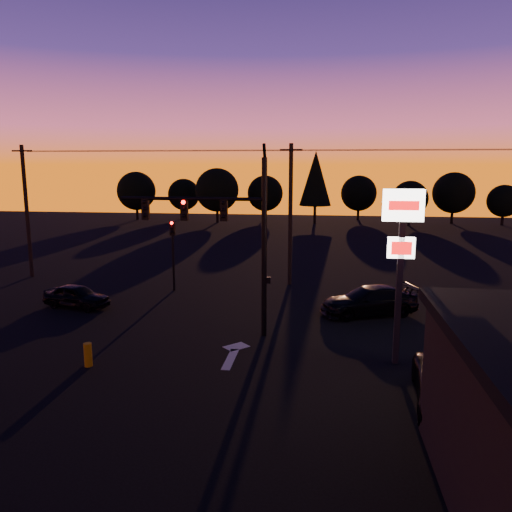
{
  "coord_description": "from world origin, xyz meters",
  "views": [
    {
      "loc": [
        4.03,
        -17.62,
        7.68
      ],
      "look_at": [
        1.0,
        5.0,
        3.5
      ],
      "focal_mm": 35.0,
      "sensor_mm": 36.0,
      "label": 1
    }
  ],
  "objects_px": {
    "suv_parked": "(453,387)",
    "car_right": "(369,301)",
    "traffic_signal_mast": "(228,228)",
    "secondary_signal": "(173,245)",
    "car_left": "(77,296)",
    "pylon_sign": "(402,240)",
    "bollard": "(88,355)"
  },
  "relations": [
    {
      "from": "suv_parked",
      "to": "car_right",
      "type": "bearing_deg",
      "value": 106.61
    },
    {
      "from": "traffic_signal_mast",
      "to": "suv_parked",
      "type": "bearing_deg",
      "value": -35.74
    },
    {
      "from": "traffic_signal_mast",
      "to": "secondary_signal",
      "type": "distance_m",
      "value": 9.19
    },
    {
      "from": "car_left",
      "to": "suv_parked",
      "type": "relative_size",
      "value": 0.75
    },
    {
      "from": "car_left",
      "to": "pylon_sign",
      "type": "bearing_deg",
      "value": -97.27
    },
    {
      "from": "suv_parked",
      "to": "pylon_sign",
      "type": "bearing_deg",
      "value": 116.51
    },
    {
      "from": "pylon_sign",
      "to": "bollard",
      "type": "height_order",
      "value": "pylon_sign"
    },
    {
      "from": "suv_parked",
      "to": "car_left",
      "type": "bearing_deg",
      "value": 158.69
    },
    {
      "from": "secondary_signal",
      "to": "pylon_sign",
      "type": "distance_m",
      "value": 15.75
    },
    {
      "from": "secondary_signal",
      "to": "bollard",
      "type": "xyz_separation_m",
      "value": [
        0.18,
        -11.9,
        -2.4
      ]
    },
    {
      "from": "secondary_signal",
      "to": "suv_parked",
      "type": "bearing_deg",
      "value": -45.51
    },
    {
      "from": "pylon_sign",
      "to": "car_left",
      "type": "relative_size",
      "value": 1.84
    },
    {
      "from": "car_right",
      "to": "suv_parked",
      "type": "distance_m",
      "value": 10.13
    },
    {
      "from": "bollard",
      "to": "suv_parked",
      "type": "bearing_deg",
      "value": -7.08
    },
    {
      "from": "pylon_sign",
      "to": "car_right",
      "type": "relative_size",
      "value": 1.33
    },
    {
      "from": "secondary_signal",
      "to": "pylon_sign",
      "type": "relative_size",
      "value": 0.64
    },
    {
      "from": "secondary_signal",
      "to": "car_left",
      "type": "distance_m",
      "value": 6.39
    },
    {
      "from": "bollard",
      "to": "car_left",
      "type": "distance_m",
      "value": 8.77
    },
    {
      "from": "pylon_sign",
      "to": "bollard",
      "type": "relative_size",
      "value": 7.32
    },
    {
      "from": "traffic_signal_mast",
      "to": "pylon_sign",
      "type": "relative_size",
      "value": 1.26
    },
    {
      "from": "traffic_signal_mast",
      "to": "secondary_signal",
      "type": "height_order",
      "value": "traffic_signal_mast"
    },
    {
      "from": "car_left",
      "to": "suv_parked",
      "type": "distance_m",
      "value": 19.76
    },
    {
      "from": "secondary_signal",
      "to": "car_left",
      "type": "relative_size",
      "value": 1.18
    },
    {
      "from": "secondary_signal",
      "to": "car_left",
      "type": "height_order",
      "value": "secondary_signal"
    },
    {
      "from": "traffic_signal_mast",
      "to": "pylon_sign",
      "type": "height_order",
      "value": "traffic_signal_mast"
    },
    {
      "from": "traffic_signal_mast",
      "to": "car_right",
      "type": "relative_size",
      "value": 1.68
    },
    {
      "from": "pylon_sign",
      "to": "suv_parked",
      "type": "height_order",
      "value": "pylon_sign"
    },
    {
      "from": "car_left",
      "to": "suv_parked",
      "type": "xyz_separation_m",
      "value": [
        17.46,
        -9.24,
        0.06
      ]
    },
    {
      "from": "secondary_signal",
      "to": "car_right",
      "type": "xyz_separation_m",
      "value": [
        11.52,
        -3.55,
        -2.12
      ]
    },
    {
      "from": "car_right",
      "to": "car_left",
      "type": "bearing_deg",
      "value": -107.57
    },
    {
      "from": "secondary_signal",
      "to": "bollard",
      "type": "distance_m",
      "value": 12.14
    },
    {
      "from": "traffic_signal_mast",
      "to": "bollard",
      "type": "relative_size",
      "value": 9.24
    }
  ]
}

